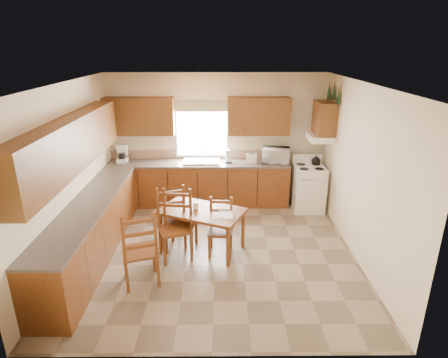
{
  "coord_description": "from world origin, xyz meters",
  "views": [
    {
      "loc": [
        0.11,
        -5.45,
        3.24
      ],
      "look_at": [
        0.15,
        0.3,
        1.15
      ],
      "focal_mm": 30.0,
      "sensor_mm": 36.0,
      "label": 1
    }
  ],
  "objects_px": {
    "dining_table": "(202,229)",
    "chair_far_left": "(175,225)",
    "stove": "(308,189)",
    "chair_far_right": "(220,228)",
    "microwave": "(276,155)",
    "chair_near_left": "(139,247)",
    "chair_near_right": "(181,217)"
  },
  "relations": [
    {
      "from": "dining_table",
      "to": "chair_near_left",
      "type": "bearing_deg",
      "value": -107.43
    },
    {
      "from": "microwave",
      "to": "dining_table",
      "type": "relative_size",
      "value": 0.39
    },
    {
      "from": "chair_far_left",
      "to": "chair_far_right",
      "type": "relative_size",
      "value": 1.22
    },
    {
      "from": "stove",
      "to": "chair_near_right",
      "type": "distance_m",
      "value": 2.9
    },
    {
      "from": "chair_near_left",
      "to": "chair_far_left",
      "type": "xyz_separation_m",
      "value": [
        0.41,
        0.67,
        -0.01
      ]
    },
    {
      "from": "microwave",
      "to": "chair_far_left",
      "type": "relative_size",
      "value": 0.45
    },
    {
      "from": "stove",
      "to": "chair_near_left",
      "type": "bearing_deg",
      "value": -138.81
    },
    {
      "from": "microwave",
      "to": "chair_near_left",
      "type": "height_order",
      "value": "microwave"
    },
    {
      "from": "microwave",
      "to": "dining_table",
      "type": "xyz_separation_m",
      "value": [
        -1.44,
        -1.89,
        -0.72
      ]
    },
    {
      "from": "chair_near_right",
      "to": "chair_far_left",
      "type": "xyz_separation_m",
      "value": [
        -0.07,
        -0.28,
        -0.0
      ]
    },
    {
      "from": "stove",
      "to": "dining_table",
      "type": "distance_m",
      "value": 2.62
    },
    {
      "from": "chair_near_left",
      "to": "chair_far_left",
      "type": "height_order",
      "value": "chair_near_left"
    },
    {
      "from": "microwave",
      "to": "chair_near_left",
      "type": "distance_m",
      "value": 3.65
    },
    {
      "from": "stove",
      "to": "chair_far_right",
      "type": "height_order",
      "value": "chair_far_right"
    },
    {
      "from": "microwave",
      "to": "chair_near_left",
      "type": "bearing_deg",
      "value": -120.22
    },
    {
      "from": "dining_table",
      "to": "chair_far_right",
      "type": "relative_size",
      "value": 1.43
    },
    {
      "from": "dining_table",
      "to": "chair_far_left",
      "type": "distance_m",
      "value": 0.53
    },
    {
      "from": "microwave",
      "to": "stove",
      "type": "bearing_deg",
      "value": -16.96
    },
    {
      "from": "microwave",
      "to": "chair_far_right",
      "type": "xyz_separation_m",
      "value": [
        -1.14,
        -2.05,
        -0.61
      ]
    },
    {
      "from": "microwave",
      "to": "chair_far_left",
      "type": "height_order",
      "value": "microwave"
    },
    {
      "from": "chair_near_right",
      "to": "chair_near_left",
      "type": "bearing_deg",
      "value": 70.04
    },
    {
      "from": "chair_near_left",
      "to": "chair_far_left",
      "type": "distance_m",
      "value": 0.78
    },
    {
      "from": "stove",
      "to": "chair_far_right",
      "type": "xyz_separation_m",
      "value": [
        -1.79,
        -1.74,
        0.01
      ]
    },
    {
      "from": "dining_table",
      "to": "chair_far_right",
      "type": "distance_m",
      "value": 0.35
    },
    {
      "from": "dining_table",
      "to": "chair_far_left",
      "type": "height_order",
      "value": "chair_far_left"
    },
    {
      "from": "microwave",
      "to": "chair_far_left",
      "type": "bearing_deg",
      "value": -122.25
    },
    {
      "from": "dining_table",
      "to": "chair_far_left",
      "type": "relative_size",
      "value": 1.16
    },
    {
      "from": "chair_near_left",
      "to": "chair_far_left",
      "type": "bearing_deg",
      "value": -139.27
    },
    {
      "from": "chair_near_right",
      "to": "chair_far_right",
      "type": "relative_size",
      "value": 1.23
    },
    {
      "from": "chair_near_right",
      "to": "chair_far_right",
      "type": "xyz_separation_m",
      "value": [
        0.64,
        -0.18,
        -0.11
      ]
    },
    {
      "from": "microwave",
      "to": "chair_near_left",
      "type": "xyz_separation_m",
      "value": [
        -2.27,
        -2.82,
        -0.5
      ]
    },
    {
      "from": "stove",
      "to": "chair_far_left",
      "type": "xyz_separation_m",
      "value": [
        -2.51,
        -1.84,
        0.11
      ]
    }
  ]
}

